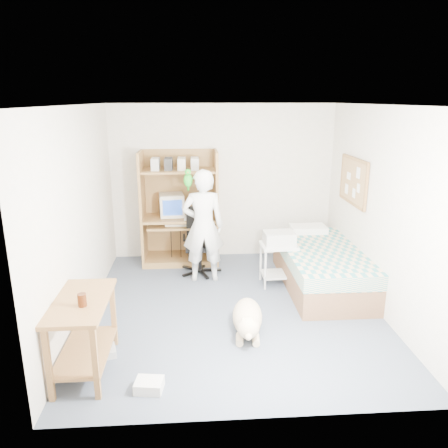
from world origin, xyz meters
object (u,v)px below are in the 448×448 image
office_chair (200,250)px  person (203,226)px  computer_hutch (180,213)px  bed (321,267)px  dog (247,318)px  side_desk (83,324)px  printer_cart (278,258)px

office_chair → person: bearing=-81.4°
computer_hutch → bed: size_ratio=0.89×
person → computer_hutch: bearing=-66.8°
bed → person: size_ratio=1.23×
office_chair → dog: 1.92m
side_desk → office_chair: 2.72m
bed → person: (-1.65, 0.34, 0.53)m
office_chair → printer_cart: (1.11, -0.54, 0.05)m
person → bed: bearing=167.6°
printer_cart → office_chair: bearing=151.6°
bed → side_desk: 3.39m
bed → dog: size_ratio=1.91×
computer_hutch → printer_cart: size_ratio=3.00×
bed → printer_cart: size_ratio=3.36×
side_desk → person: 2.49m
person → printer_cart: size_ratio=2.72×
bed → printer_cart: bearing=170.7°
person → dog: (0.46, -1.54, -0.65)m
side_desk → office_chair: office_chair is taller
office_chair → person: (0.05, -0.30, 0.47)m
office_chair → dog: (0.51, -1.84, -0.18)m
computer_hutch → dog: (0.81, -2.33, -0.65)m
bed → printer_cart: bed is taller
person → office_chair: bearing=-81.4°
office_chair → side_desk: bearing=-116.0°
computer_hutch → dog: 2.55m
computer_hutch → office_chair: bearing=-58.0°
bed → side_desk: size_ratio=2.02×
bed → dog: (-1.19, -1.20, -0.12)m
bed → side_desk: (-2.85, -1.82, 0.21)m
bed → person: bearing=168.5°
office_chair → printer_cart: size_ratio=1.64×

